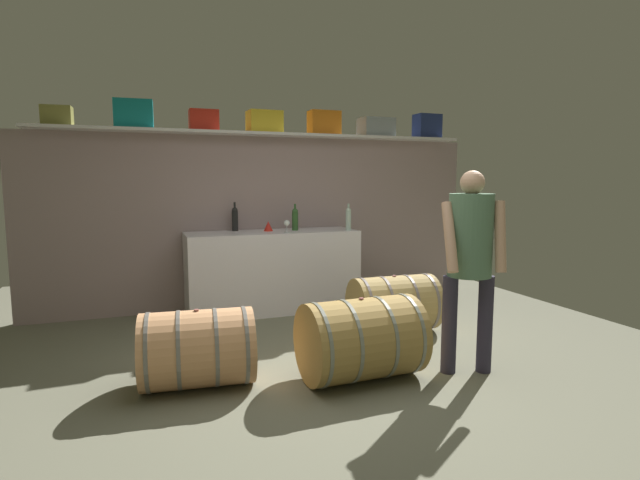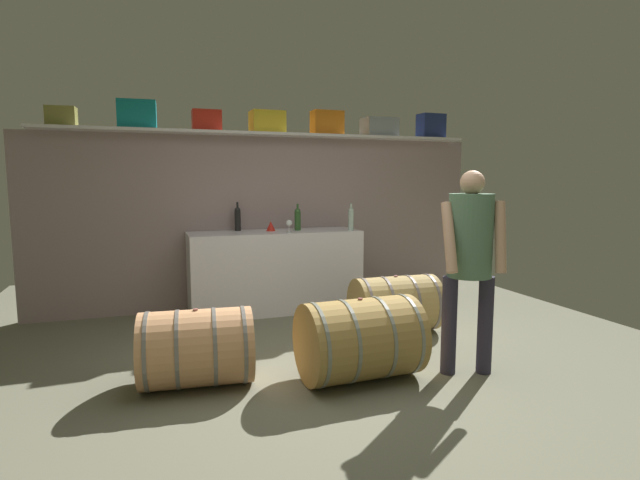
# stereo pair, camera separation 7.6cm
# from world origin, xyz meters

# --- Properties ---
(ground_plane) EXTENTS (6.72, 8.34, 0.02)m
(ground_plane) POSITION_xyz_m (0.00, 0.64, -0.01)
(ground_plane) COLOR #676754
(back_wall_panel) EXTENTS (5.52, 0.10, 2.06)m
(back_wall_panel) POSITION_xyz_m (0.00, 2.57, 1.03)
(back_wall_panel) COLOR gray
(back_wall_panel) RESTS_ON ground
(high_shelf_board) EXTENTS (5.08, 0.40, 0.03)m
(high_shelf_board) POSITION_xyz_m (0.00, 2.42, 2.08)
(high_shelf_board) COLOR silver
(high_shelf_board) RESTS_ON back_wall_panel
(toolcase_olive) EXTENTS (0.29, 0.21, 0.20)m
(toolcase_olive) POSITION_xyz_m (-2.20, 2.42, 2.20)
(toolcase_olive) COLOR olive
(toolcase_olive) RESTS_ON high_shelf_board
(toolcase_teal) EXTENTS (0.41, 0.27, 0.30)m
(toolcase_teal) POSITION_xyz_m (-1.46, 2.42, 2.25)
(toolcase_teal) COLOR #10787F
(toolcase_teal) RESTS_ON high_shelf_board
(toolcase_red) EXTENTS (0.32, 0.20, 0.24)m
(toolcase_red) POSITION_xyz_m (-0.72, 2.42, 2.21)
(toolcase_red) COLOR red
(toolcase_red) RESTS_ON high_shelf_board
(toolcase_yellow) EXTENTS (0.40, 0.29, 0.25)m
(toolcase_yellow) POSITION_xyz_m (-0.02, 2.42, 2.22)
(toolcase_yellow) COLOR yellow
(toolcase_yellow) RESTS_ON high_shelf_board
(toolcase_orange) EXTENTS (0.38, 0.22, 0.29)m
(toolcase_orange) POSITION_xyz_m (0.73, 2.42, 2.24)
(toolcase_orange) COLOR orange
(toolcase_orange) RESTS_ON high_shelf_board
(toolcase_grey) EXTENTS (0.43, 0.30, 0.23)m
(toolcase_grey) POSITION_xyz_m (1.44, 2.42, 2.21)
(toolcase_grey) COLOR gray
(toolcase_grey) RESTS_ON high_shelf_board
(toolcase_navy) EXTENTS (0.34, 0.23, 0.32)m
(toolcase_navy) POSITION_xyz_m (2.20, 2.42, 2.25)
(toolcase_navy) COLOR navy
(toolcase_navy) RESTS_ON high_shelf_board
(work_cabinet) EXTENTS (1.99, 0.63, 0.95)m
(work_cabinet) POSITION_xyz_m (-0.00, 2.19, 0.47)
(work_cabinet) COLOR white
(work_cabinet) RESTS_ON ground
(wine_bottle_dark) EXTENTS (0.07, 0.07, 0.34)m
(wine_bottle_dark) POSITION_xyz_m (-0.40, 2.40, 1.09)
(wine_bottle_dark) COLOR black
(wine_bottle_dark) RESTS_ON work_cabinet
(wine_bottle_clear) EXTENTS (0.07, 0.07, 0.32)m
(wine_bottle_clear) POSITION_xyz_m (0.89, 2.02, 1.09)
(wine_bottle_clear) COLOR #AEC9BC
(wine_bottle_clear) RESTS_ON work_cabinet
(wine_bottle_green) EXTENTS (0.07, 0.07, 0.32)m
(wine_bottle_green) POSITION_xyz_m (0.29, 2.22, 1.08)
(wine_bottle_green) COLOR #2E5629
(wine_bottle_green) RESTS_ON work_cabinet
(wine_glass) EXTENTS (0.07, 0.07, 0.14)m
(wine_glass) POSITION_xyz_m (0.12, 2.01, 1.05)
(wine_glass) COLOR white
(wine_glass) RESTS_ON work_cabinet
(red_funnel) EXTENTS (0.11, 0.11, 0.12)m
(red_funnel) POSITION_xyz_m (-0.04, 2.25, 1.00)
(red_funnel) COLOR red
(red_funnel) RESTS_ON work_cabinet
(wine_barrel_near) EXTENTS (0.87, 0.65, 0.59)m
(wine_barrel_near) POSITION_xyz_m (-1.09, 0.28, 0.29)
(wine_barrel_near) COLOR tan
(wine_barrel_near) RESTS_ON ground
(wine_barrel_far) EXTENTS (0.92, 0.66, 0.64)m
(wine_barrel_far) POSITION_xyz_m (0.12, -0.01, 0.32)
(wine_barrel_far) COLOR olive
(wine_barrel_far) RESTS_ON ground
(wine_barrel_flank) EXTENTS (0.87, 0.61, 0.59)m
(wine_barrel_flank) POSITION_xyz_m (0.94, 0.96, 0.29)
(wine_barrel_flank) COLOR tan
(wine_barrel_flank) RESTS_ON ground
(winemaker_pouring) EXTENTS (0.52, 0.42, 1.62)m
(winemaker_pouring) POSITION_xyz_m (0.97, -0.19, 0.99)
(winemaker_pouring) COLOR #2A2737
(winemaker_pouring) RESTS_ON ground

